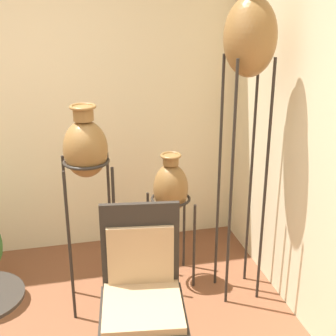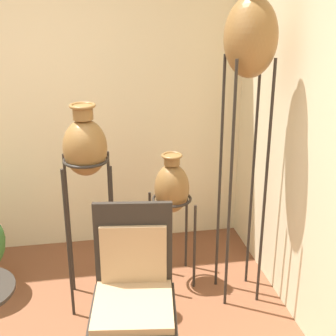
{
  "view_description": "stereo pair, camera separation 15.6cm",
  "coord_description": "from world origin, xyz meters",
  "px_view_note": "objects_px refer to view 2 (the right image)",
  "views": [
    {
      "loc": [
        0.5,
        -1.78,
        2.06
      ],
      "look_at": [
        1.17,
        1.1,
        0.97
      ],
      "focal_mm": 50.0,
      "sensor_mm": 36.0,
      "label": 1
    },
    {
      "loc": [
        0.65,
        -1.81,
        2.06
      ],
      "look_at": [
        1.17,
        1.1,
        0.97
      ],
      "focal_mm": 50.0,
      "sensor_mm": 36.0,
      "label": 2
    }
  ],
  "objects_px": {
    "vase_stand_tall": "(250,43)",
    "chair": "(133,286)",
    "vase_stand_medium": "(85,151)",
    "vase_stand_short": "(172,190)"
  },
  "relations": [
    {
      "from": "vase_stand_short",
      "to": "chair",
      "type": "distance_m",
      "value": 1.03
    },
    {
      "from": "chair",
      "to": "vase_stand_medium",
      "type": "bearing_deg",
      "value": 113.38
    },
    {
      "from": "vase_stand_tall",
      "to": "chair",
      "type": "distance_m",
      "value": 1.59
    },
    {
      "from": "vase_stand_tall",
      "to": "chair",
      "type": "height_order",
      "value": "vase_stand_tall"
    },
    {
      "from": "vase_stand_medium",
      "to": "vase_stand_short",
      "type": "height_order",
      "value": "vase_stand_medium"
    },
    {
      "from": "vase_stand_tall",
      "to": "vase_stand_short",
      "type": "height_order",
      "value": "vase_stand_tall"
    },
    {
      "from": "vase_stand_tall",
      "to": "vase_stand_medium",
      "type": "xyz_separation_m",
      "value": [
        -1.03,
        0.09,
        -0.66
      ]
    },
    {
      "from": "vase_stand_medium",
      "to": "chair",
      "type": "distance_m",
      "value": 0.95
    },
    {
      "from": "vase_stand_tall",
      "to": "chair",
      "type": "relative_size",
      "value": 2.08
    },
    {
      "from": "vase_stand_medium",
      "to": "vase_stand_short",
      "type": "distance_m",
      "value": 0.73
    }
  ]
}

